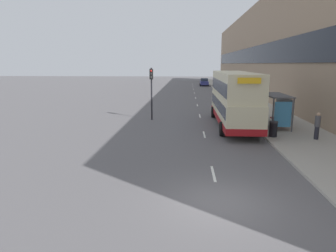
{
  "coord_description": "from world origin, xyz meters",
  "views": [
    {
      "loc": [
        -1.25,
        -10.18,
        4.95
      ],
      "look_at": [
        -3.17,
        19.76,
        -1.31
      ],
      "focal_mm": 32.0,
      "sensor_mm": 36.0,
      "label": 1
    }
  ],
  "objects_px": {
    "pedestrian_at_shelter": "(280,112)",
    "traffic_light_far_kerb": "(151,85)",
    "double_decker_bus_near": "(234,98)",
    "bus_shelter": "(279,105)",
    "litter_bin": "(273,129)",
    "car_0": "(204,82)",
    "pedestrian_1": "(317,126)"
  },
  "relations": [
    {
      "from": "bus_shelter",
      "to": "litter_bin",
      "type": "height_order",
      "value": "bus_shelter"
    },
    {
      "from": "bus_shelter",
      "to": "double_decker_bus_near",
      "type": "bearing_deg",
      "value": 165.38
    },
    {
      "from": "double_decker_bus_near",
      "to": "pedestrian_1",
      "type": "bearing_deg",
      "value": -44.72
    },
    {
      "from": "pedestrian_1",
      "to": "pedestrian_at_shelter",
      "type": "bearing_deg",
      "value": 97.72
    },
    {
      "from": "bus_shelter",
      "to": "pedestrian_at_shelter",
      "type": "height_order",
      "value": "bus_shelter"
    },
    {
      "from": "double_decker_bus_near",
      "to": "car_0",
      "type": "relative_size",
      "value": 2.68
    },
    {
      "from": "pedestrian_at_shelter",
      "to": "traffic_light_far_kerb",
      "type": "relative_size",
      "value": 0.37
    },
    {
      "from": "car_0",
      "to": "pedestrian_1",
      "type": "xyz_separation_m",
      "value": [
        4.57,
        -49.62,
        0.17
      ]
    },
    {
      "from": "pedestrian_at_shelter",
      "to": "pedestrian_1",
      "type": "xyz_separation_m",
      "value": [
        0.74,
        -5.46,
        0.03
      ]
    },
    {
      "from": "pedestrian_at_shelter",
      "to": "traffic_light_far_kerb",
      "type": "bearing_deg",
      "value": 172.23
    },
    {
      "from": "pedestrian_at_shelter",
      "to": "car_0",
      "type": "bearing_deg",
      "value": 94.95
    },
    {
      "from": "pedestrian_1",
      "to": "litter_bin",
      "type": "distance_m",
      "value": 2.69
    },
    {
      "from": "pedestrian_1",
      "to": "litter_bin",
      "type": "bearing_deg",
      "value": 167.94
    },
    {
      "from": "bus_shelter",
      "to": "pedestrian_at_shelter",
      "type": "bearing_deg",
      "value": 69.22
    },
    {
      "from": "pedestrian_1",
      "to": "car_0",
      "type": "bearing_deg",
      "value": 95.26
    },
    {
      "from": "pedestrian_at_shelter",
      "to": "traffic_light_far_kerb",
      "type": "height_order",
      "value": "traffic_light_far_kerb"
    },
    {
      "from": "bus_shelter",
      "to": "car_0",
      "type": "bearing_deg",
      "value": 93.98
    },
    {
      "from": "litter_bin",
      "to": "car_0",
      "type": "bearing_deg",
      "value": 92.29
    },
    {
      "from": "litter_bin",
      "to": "traffic_light_far_kerb",
      "type": "height_order",
      "value": "traffic_light_far_kerb"
    },
    {
      "from": "double_decker_bus_near",
      "to": "traffic_light_far_kerb",
      "type": "bearing_deg",
      "value": 161.48
    },
    {
      "from": "car_0",
      "to": "bus_shelter",
      "type": "bearing_deg",
      "value": -86.02
    },
    {
      "from": "bus_shelter",
      "to": "double_decker_bus_near",
      "type": "xyz_separation_m",
      "value": [
        -3.3,
        0.86,
        0.41
      ]
    },
    {
      "from": "bus_shelter",
      "to": "pedestrian_1",
      "type": "bearing_deg",
      "value": -69.9
    },
    {
      "from": "litter_bin",
      "to": "traffic_light_far_kerb",
      "type": "relative_size",
      "value": 0.23
    },
    {
      "from": "car_0",
      "to": "litter_bin",
      "type": "distance_m",
      "value": 49.1
    },
    {
      "from": "pedestrian_at_shelter",
      "to": "double_decker_bus_near",
      "type": "bearing_deg",
      "value": -168.14
    },
    {
      "from": "bus_shelter",
      "to": "car_0",
      "type": "height_order",
      "value": "bus_shelter"
    },
    {
      "from": "car_0",
      "to": "pedestrian_at_shelter",
      "type": "relative_size",
      "value": 2.49
    },
    {
      "from": "pedestrian_1",
      "to": "traffic_light_far_kerb",
      "type": "height_order",
      "value": "traffic_light_far_kerb"
    },
    {
      "from": "double_decker_bus_near",
      "to": "litter_bin",
      "type": "height_order",
      "value": "double_decker_bus_near"
    },
    {
      "from": "bus_shelter",
      "to": "double_decker_bus_near",
      "type": "height_order",
      "value": "double_decker_bus_near"
    },
    {
      "from": "car_0",
      "to": "pedestrian_at_shelter",
      "type": "height_order",
      "value": "pedestrian_at_shelter"
    }
  ]
}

